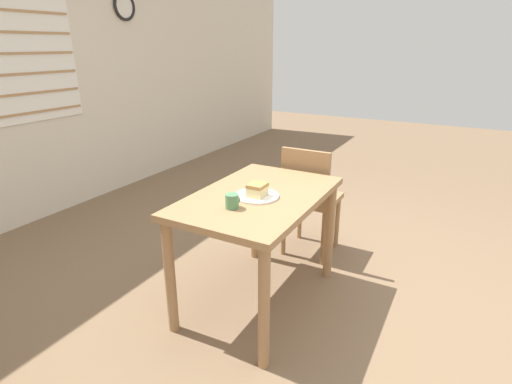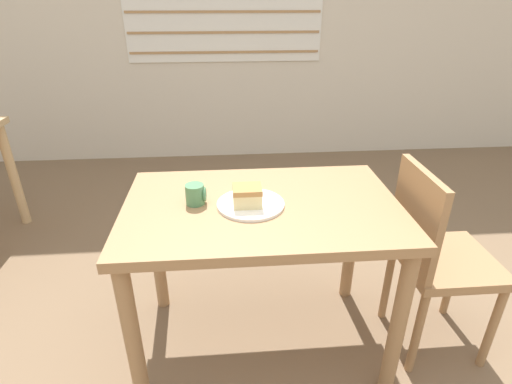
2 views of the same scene
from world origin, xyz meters
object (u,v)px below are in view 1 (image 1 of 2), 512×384
(cake_slice, at_px, (257,190))
(coffee_mug, at_px, (232,201))
(plate, at_px, (257,196))
(dining_table_near, at_px, (258,212))
(chair_near_window, at_px, (310,196))

(cake_slice, bearing_deg, coffee_mug, 166.69)
(plate, bearing_deg, dining_table_near, 14.85)
(plate, bearing_deg, coffee_mug, 170.62)
(cake_slice, distance_m, coffee_mug, 0.20)
(chair_near_window, xyz_separation_m, coffee_mug, (-0.98, 0.07, 0.29))
(dining_table_near, relative_size, cake_slice, 9.89)
(dining_table_near, xyz_separation_m, plate, (-0.04, -0.01, 0.12))
(dining_table_near, relative_size, chair_near_window, 1.23)
(cake_slice, xyz_separation_m, coffee_mug, (-0.20, 0.05, -0.01))
(cake_slice, bearing_deg, chair_near_window, -1.71)
(chair_near_window, bearing_deg, cake_slice, 88.29)
(plate, relative_size, coffee_mug, 3.26)
(dining_table_near, xyz_separation_m, cake_slice, (-0.06, -0.02, 0.16))
(plate, distance_m, cake_slice, 0.05)
(dining_table_near, relative_size, plate, 4.14)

